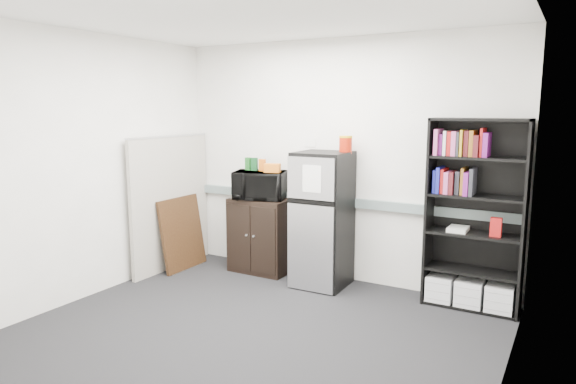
% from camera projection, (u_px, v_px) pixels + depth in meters
% --- Properties ---
extents(floor, '(4.00, 4.00, 0.00)m').
position_uv_depth(floor, '(253.00, 333.00, 4.48)').
color(floor, black).
rests_on(floor, ground).
extents(wall_back, '(4.00, 0.02, 2.70)m').
position_uv_depth(wall_back, '(338.00, 161.00, 5.76)').
color(wall_back, silver).
rests_on(wall_back, floor).
extents(wall_right, '(0.02, 3.50, 2.70)m').
position_uv_depth(wall_right, '(511.00, 202.00, 3.28)').
color(wall_right, silver).
rests_on(wall_right, floor).
extents(wall_left, '(0.02, 3.50, 2.70)m').
position_uv_depth(wall_left, '(89.00, 167.00, 5.24)').
color(wall_left, silver).
rests_on(wall_left, floor).
extents(ceiling, '(4.00, 3.50, 0.02)m').
position_uv_depth(ceiling, '(249.00, 11.00, 4.04)').
color(ceiling, white).
rests_on(ceiling, wall_back).
extents(electrical_raceway, '(3.92, 0.05, 0.10)m').
position_uv_depth(electrical_raceway, '(336.00, 201.00, 5.81)').
color(electrical_raceway, slate).
rests_on(electrical_raceway, wall_back).
extents(wall_note, '(0.14, 0.00, 0.10)m').
position_uv_depth(wall_note, '(310.00, 142.00, 5.89)').
color(wall_note, white).
rests_on(wall_note, wall_back).
extents(bookshelf, '(0.90, 0.34, 1.85)m').
position_uv_depth(bookshelf, '(475.00, 216.00, 4.93)').
color(bookshelf, black).
rests_on(bookshelf, floor).
extents(cubicle_partition, '(0.06, 1.30, 1.62)m').
position_uv_depth(cubicle_partition, '(171.00, 202.00, 6.20)').
color(cubicle_partition, gray).
rests_on(cubicle_partition, floor).
extents(cabinet, '(0.71, 0.47, 0.88)m').
position_uv_depth(cabinet, '(261.00, 235.00, 6.12)').
color(cabinet, black).
rests_on(cabinet, floor).
extents(microwave, '(0.69, 0.57, 0.33)m').
position_uv_depth(microwave, '(260.00, 185.00, 6.01)').
color(microwave, black).
rests_on(microwave, cabinet).
extents(snack_box_a, '(0.08, 0.06, 0.15)m').
position_uv_depth(snack_box_a, '(248.00, 164.00, 6.09)').
color(snack_box_a, '#18571D').
rests_on(snack_box_a, microwave).
extents(snack_box_b, '(0.08, 0.06, 0.15)m').
position_uv_depth(snack_box_b, '(254.00, 164.00, 6.05)').
color(snack_box_b, '#0D3B19').
rests_on(snack_box_b, microwave).
extents(snack_box_c, '(0.07, 0.05, 0.14)m').
position_uv_depth(snack_box_c, '(262.00, 165.00, 6.00)').
color(snack_box_c, orange).
rests_on(snack_box_c, microwave).
extents(snack_bag, '(0.20, 0.15, 0.10)m').
position_uv_depth(snack_bag, '(272.00, 168.00, 5.88)').
color(snack_bag, orange).
rests_on(snack_bag, microwave).
extents(refrigerator, '(0.57, 0.60, 1.48)m').
position_uv_depth(refrigerator, '(322.00, 220.00, 5.59)').
color(refrigerator, black).
rests_on(refrigerator, floor).
extents(coffee_can, '(0.14, 0.14, 0.19)m').
position_uv_depth(coffee_can, '(346.00, 143.00, 5.47)').
color(coffee_can, '#AA1C07').
rests_on(coffee_can, refrigerator).
extents(framed_poster, '(0.17, 0.68, 0.87)m').
position_uv_depth(framed_poster, '(182.00, 233.00, 6.23)').
color(framed_poster, black).
rests_on(framed_poster, floor).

